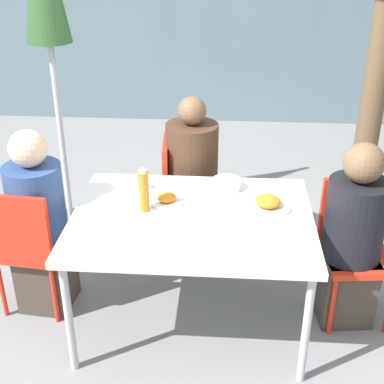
# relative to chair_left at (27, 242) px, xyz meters

# --- Properties ---
(ground_plane) EXTENTS (24.00, 24.00, 0.00)m
(ground_plane) POSITION_rel_chair_left_xyz_m (0.99, -0.02, -0.50)
(ground_plane) COLOR gray
(dining_table) EXTENTS (1.36, 1.03, 0.74)m
(dining_table) POSITION_rel_chair_left_xyz_m (0.99, -0.02, 0.18)
(dining_table) COLOR white
(dining_table) RESTS_ON ground
(chair_left) EXTENTS (0.44, 0.44, 0.86)m
(chair_left) POSITION_rel_chair_left_xyz_m (0.00, 0.00, 0.00)
(chair_left) COLOR red
(chair_left) RESTS_ON ground
(person_left) EXTENTS (0.33, 0.33, 1.19)m
(person_left) POSITION_rel_chair_left_xyz_m (0.06, 0.07, 0.06)
(person_left) COLOR #473D33
(person_left) RESTS_ON ground
(chair_right) EXTENTS (0.44, 0.44, 0.86)m
(chair_right) POSITION_rel_chair_left_xyz_m (1.96, 0.17, 0.00)
(chair_right) COLOR red
(chair_right) RESTS_ON ground
(person_right) EXTENTS (0.35, 0.35, 1.16)m
(person_right) POSITION_rel_chair_left_xyz_m (1.92, 0.08, 0.04)
(person_right) COLOR #473D33
(person_right) RESTS_ON ground
(chair_far) EXTENTS (0.43, 0.43, 0.86)m
(chair_far) POSITION_rel_chair_left_xyz_m (0.85, 0.79, 0.00)
(chair_far) COLOR red
(chair_far) RESTS_ON ground
(person_far) EXTENTS (0.36, 0.36, 1.19)m
(person_far) POSITION_rel_chair_left_xyz_m (0.93, 0.75, 0.05)
(person_far) COLOR #383842
(person_far) RESTS_ON ground
(plate_0) EXTENTS (0.27, 0.27, 0.07)m
(plate_0) POSITION_rel_chair_left_xyz_m (1.41, 0.10, 0.26)
(plate_0) COLOR white
(plate_0) RESTS_ON dining_table
(plate_1) EXTENTS (0.20, 0.20, 0.06)m
(plate_1) POSITION_rel_chair_left_xyz_m (0.83, 0.13, 0.25)
(plate_1) COLOR white
(plate_1) RESTS_ON dining_table
(bottle) EXTENTS (0.06, 0.06, 0.26)m
(bottle) POSITION_rel_chair_left_xyz_m (0.71, 0.02, 0.35)
(bottle) COLOR #B7751E
(bottle) RESTS_ON dining_table
(drinking_cup) EXTENTS (0.08, 0.08, 0.09)m
(drinking_cup) POSITION_rel_chair_left_xyz_m (0.63, 0.28, 0.28)
(drinking_cup) COLOR silver
(drinking_cup) RESTS_ON dining_table
(salad_bowl) EXTENTS (0.18, 0.18, 0.06)m
(salad_bowl) POSITION_rel_chair_left_xyz_m (1.18, 0.33, 0.26)
(salad_bowl) COLOR white
(salad_bowl) RESTS_ON dining_table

